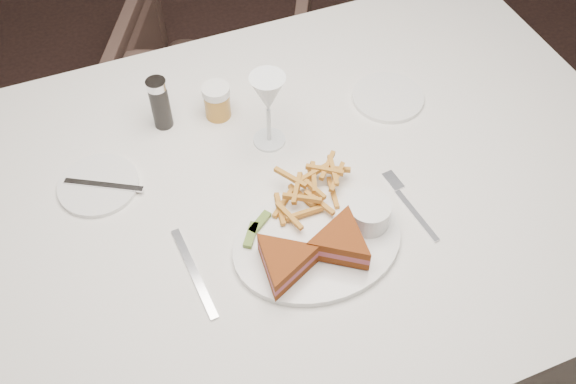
% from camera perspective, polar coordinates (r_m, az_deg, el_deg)
% --- Properties ---
extents(ground, '(5.00, 5.00, 0.00)m').
position_cam_1_polar(ground, '(1.99, 3.97, -9.83)').
color(ground, black).
rests_on(ground, ground).
extents(table, '(1.63, 1.17, 0.75)m').
position_cam_1_polar(table, '(1.59, -0.52, -8.24)').
color(table, silver).
rests_on(table, ground).
extents(chair_far, '(0.75, 0.72, 0.60)m').
position_cam_1_polar(chair_far, '(2.22, -6.18, 10.59)').
color(chair_far, '#48332C').
rests_on(chair_far, ground).
extents(table_setting, '(0.81, 0.57, 0.18)m').
position_cam_1_polar(table_setting, '(1.22, 0.55, -0.08)').
color(table_setting, white).
rests_on(table_setting, table).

